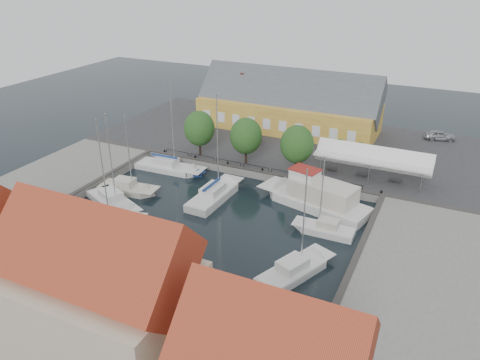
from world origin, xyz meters
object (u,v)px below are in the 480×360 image
(tent_canopy, at_px, (373,158))
(west_boat_b, at_px, (127,190))
(warehouse, at_px, (286,107))
(west_boat_a, at_px, (169,168))
(trawler, at_px, (317,199))
(car_red, at_px, (254,139))
(launch_sw, at_px, (61,240))
(west_boat_d, at_px, (101,220))
(center_sailboat, at_px, (215,196))
(west_boat_c, at_px, (113,203))
(east_boat_b, at_px, (325,231))
(car_silver, at_px, (440,135))
(east_boat_c, at_px, (294,272))
(launch_nw, at_px, (191,172))

(tent_canopy, height_order, west_boat_b, west_boat_b)
(warehouse, xyz_separation_m, west_boat_a, (-8.79, -20.78, -4.16))
(tent_canopy, relative_size, trawler, 1.01)
(warehouse, height_order, car_red, warehouse)
(west_boat_b, xyz_separation_m, launch_sw, (0.91, -11.83, -0.17))
(tent_canopy, height_order, car_red, tent_canopy)
(tent_canopy, relative_size, west_boat_d, 1.14)
(center_sailboat, distance_m, west_boat_d, 13.11)
(center_sailboat, height_order, launch_sw, center_sailboat)
(tent_canopy, relative_size, west_boat_c, 1.19)
(east_boat_b, bearing_deg, trawler, 115.64)
(tent_canopy, distance_m, car_silver, 19.52)
(center_sailboat, relative_size, west_boat_a, 1.02)
(west_boat_b, bearing_deg, tent_canopy, 28.81)
(east_boat_c, relative_size, west_boat_c, 0.91)
(trawler, height_order, launch_nw, trawler)
(west_boat_c, bearing_deg, launch_sw, -88.35)
(car_red, xyz_separation_m, west_boat_c, (-7.54, -23.03, -1.36))
(east_boat_c, distance_m, west_boat_d, 21.88)
(east_boat_b, bearing_deg, tent_canopy, 82.09)
(east_boat_c, bearing_deg, west_boat_b, 163.85)
(warehouse, height_order, west_boat_c, west_boat_c)
(warehouse, distance_m, west_boat_b, 30.30)
(east_boat_b, xyz_separation_m, east_boat_c, (-0.52, -7.97, -0.00))
(west_boat_c, distance_m, launch_nw, 12.22)
(trawler, height_order, launch_sw, trawler)
(west_boat_c, bearing_deg, west_boat_d, -68.60)
(car_silver, distance_m, launch_nw, 37.92)
(warehouse, bearing_deg, launch_sw, -102.45)
(tent_canopy, height_order, west_boat_c, west_boat_c)
(tent_canopy, xyz_separation_m, launch_sw, (-25.48, -26.35, -3.59))
(tent_canopy, xyz_separation_m, trawler, (-4.38, -8.27, -2.67))
(warehouse, height_order, east_boat_b, warehouse)
(west_boat_b, distance_m, west_boat_c, 3.55)
(west_boat_a, height_order, west_boat_b, west_boat_a)
(trawler, distance_m, west_boat_b, 22.89)
(west_boat_b, bearing_deg, launch_nw, 63.22)
(warehouse, distance_m, car_silver, 23.76)
(tent_canopy, bearing_deg, west_boat_a, -164.75)
(west_boat_d, height_order, launch_sw, west_boat_d)
(center_sailboat, xyz_separation_m, trawler, (11.46, 3.38, 0.65))
(tent_canopy, bearing_deg, launch_sw, -134.04)
(car_red, bearing_deg, launch_nw, -124.79)
(launch_nw, bearing_deg, warehouse, 74.35)
(tent_canopy, distance_m, trawler, 9.73)
(car_silver, relative_size, west_boat_b, 0.42)
(west_boat_a, distance_m, west_boat_b, 7.66)
(warehouse, xyz_separation_m, east_boat_c, (14.20, -35.32, -4.17))
(car_red, height_order, launch_sw, car_red)
(east_boat_b, bearing_deg, west_boat_b, -177.62)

